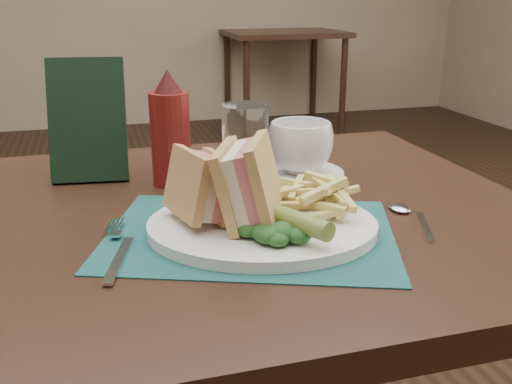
% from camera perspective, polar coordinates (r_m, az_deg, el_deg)
% --- Properties ---
extents(wall_back, '(6.00, 0.00, 6.00)m').
position_cam_1_polar(wall_back, '(4.88, -13.47, 6.55)').
color(wall_back, tan).
rests_on(wall_back, ground).
extents(table_bg_right, '(0.90, 0.75, 0.75)m').
position_cam_1_polar(table_bg_right, '(4.71, 2.72, 11.26)').
color(table_bg_right, black).
rests_on(table_bg_right, ground).
extents(placemat, '(0.44, 0.38, 0.00)m').
position_cam_1_polar(placemat, '(0.75, -0.56, -4.19)').
color(placemat, '#174A47').
rests_on(placemat, table_main).
extents(plate, '(0.35, 0.31, 0.01)m').
position_cam_1_polar(plate, '(0.75, 0.63, -3.46)').
color(plate, white).
rests_on(plate, placemat).
extents(sandwich_half_a, '(0.10, 0.11, 0.10)m').
position_cam_1_polar(sandwich_half_a, '(0.73, -6.95, 0.41)').
color(sandwich_half_a, tan).
rests_on(sandwich_half_a, plate).
extents(sandwich_half_b, '(0.12, 0.14, 0.11)m').
position_cam_1_polar(sandwich_half_b, '(0.72, -2.34, 1.11)').
color(sandwich_half_b, tan).
rests_on(sandwich_half_b, plate).
extents(kale_garnish, '(0.11, 0.08, 0.03)m').
position_cam_1_polar(kale_garnish, '(0.68, 1.93, -3.79)').
color(kale_garnish, '#173E16').
rests_on(kale_garnish, plate).
extents(pickle_spear, '(0.07, 0.12, 0.03)m').
position_cam_1_polar(pickle_spear, '(0.69, 3.58, -2.74)').
color(pickle_spear, '#5D722B').
rests_on(pickle_spear, plate).
extents(fries_pile, '(0.18, 0.20, 0.05)m').
position_cam_1_polar(fries_pile, '(0.78, 5.65, -0.03)').
color(fries_pile, '#DFC96F').
rests_on(fries_pile, plate).
extents(fork, '(0.08, 0.17, 0.01)m').
position_cam_1_polar(fork, '(0.71, -13.70, -5.26)').
color(fork, silver).
rests_on(fork, placemat).
extents(spoon, '(0.09, 0.15, 0.01)m').
position_cam_1_polar(spoon, '(0.82, 15.68, -2.52)').
color(spoon, silver).
rests_on(spoon, table_main).
extents(saucer, '(0.16, 0.16, 0.01)m').
position_cam_1_polar(saucer, '(0.97, 4.39, 1.80)').
color(saucer, white).
rests_on(saucer, table_main).
extents(coffee_cup, '(0.14, 0.14, 0.09)m').
position_cam_1_polar(coffee_cup, '(0.96, 4.46, 4.51)').
color(coffee_cup, white).
rests_on(coffee_cup, saucer).
extents(drinking_glass, '(0.08, 0.08, 0.13)m').
position_cam_1_polar(drinking_glass, '(0.93, -1.10, 4.78)').
color(drinking_glass, white).
rests_on(drinking_glass, table_main).
extents(ketchup_bottle, '(0.08, 0.08, 0.19)m').
position_cam_1_polar(ketchup_bottle, '(0.93, -8.59, 6.35)').
color(ketchup_bottle, '#5F1310').
rests_on(ketchup_bottle, table_main).
extents(check_presenter, '(0.13, 0.09, 0.20)m').
position_cam_1_polar(check_presenter, '(0.99, -16.49, 6.91)').
color(check_presenter, black).
rests_on(check_presenter, table_main).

